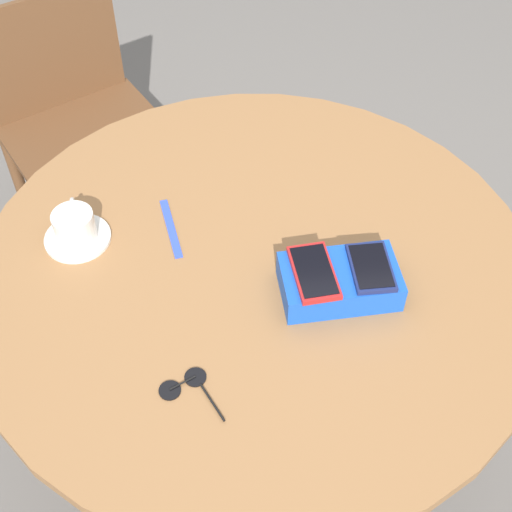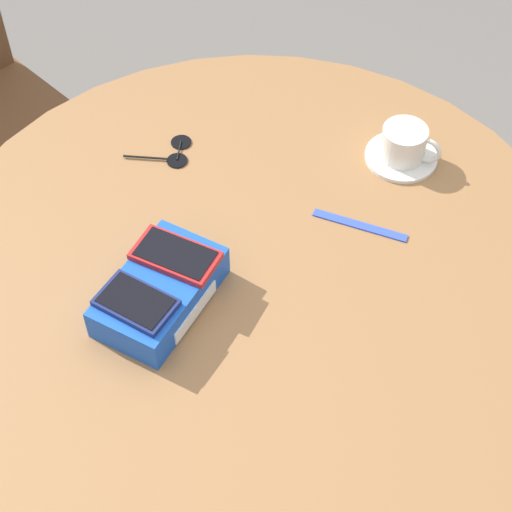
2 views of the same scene
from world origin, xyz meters
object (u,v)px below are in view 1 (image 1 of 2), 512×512
(phone_navy, at_px, (371,267))
(phone_red, at_px, (314,272))
(round_table, at_px, (256,298))
(phone_box, at_px, (339,281))
(sunglasses, at_px, (186,386))
(lanyard_strap, at_px, (171,228))
(coffee_cup, at_px, (74,225))
(chair_near_window, at_px, (83,130))
(saucer, at_px, (78,238))

(phone_navy, distance_m, phone_red, 0.11)
(round_table, relative_size, phone_navy, 9.39)
(phone_box, bearing_deg, phone_navy, 178.74)
(phone_red, xyz_separation_m, sunglasses, (0.24, 0.18, -0.06))
(phone_red, bearing_deg, phone_box, -176.21)
(round_table, xyz_separation_m, lanyard_strap, (0.17, -0.11, 0.12))
(coffee_cup, distance_m, sunglasses, 0.42)
(phone_box, height_order, phone_navy, phone_navy)
(round_table, xyz_separation_m, chair_near_window, (0.44, -0.82, -0.18))
(sunglasses, bearing_deg, phone_red, -143.70)
(saucer, bearing_deg, round_table, 164.82)
(phone_navy, height_order, chair_near_window, chair_near_window)
(phone_red, xyz_separation_m, saucer, (0.45, -0.19, -0.06))
(saucer, relative_size, sunglasses, 1.22)
(phone_navy, distance_m, lanyard_strap, 0.42)
(phone_navy, height_order, lanyard_strap, phone_navy)
(round_table, xyz_separation_m, saucer, (0.35, -0.10, 0.12))
(lanyard_strap, relative_size, sunglasses, 1.53)
(saucer, bearing_deg, phone_box, 160.11)
(round_table, distance_m, coffee_cup, 0.40)
(phone_navy, relative_size, sunglasses, 1.08)
(saucer, xyz_separation_m, sunglasses, (-0.21, 0.36, -0.00))
(coffee_cup, distance_m, lanyard_strap, 0.19)
(lanyard_strap, xyz_separation_m, sunglasses, (-0.02, 0.38, 0.00))
(lanyard_strap, bearing_deg, phone_navy, 152.16)
(phone_navy, height_order, coffee_cup, same)
(round_table, relative_size, saucer, 8.30)
(phone_navy, height_order, phone_red, same)
(round_table, xyz_separation_m, phone_box, (-0.15, 0.09, 0.14))
(sunglasses, distance_m, chair_near_window, 1.17)
(coffee_cup, distance_m, chair_near_window, 0.80)
(round_table, bearing_deg, coffee_cup, -15.55)
(phone_box, xyz_separation_m, saucer, (0.50, -0.18, -0.03))
(round_table, height_order, sunglasses, sunglasses)
(round_table, distance_m, chair_near_window, 0.95)
(phone_box, xyz_separation_m, phone_navy, (-0.06, 0.00, 0.04))
(round_table, bearing_deg, sunglasses, 61.56)
(phone_navy, height_order, sunglasses, phone_navy)
(phone_box, relative_size, coffee_cup, 1.99)
(saucer, height_order, coffee_cup, coffee_cup)
(saucer, height_order, sunglasses, saucer)
(phone_box, height_order, coffee_cup, coffee_cup)
(phone_navy, distance_m, saucer, 0.59)
(phone_red, height_order, chair_near_window, same)
(coffee_cup, bearing_deg, lanyard_strap, -177.00)
(phone_navy, xyz_separation_m, sunglasses, (0.35, 0.18, -0.06))
(phone_navy, relative_size, phone_red, 0.84)
(phone_navy, distance_m, sunglasses, 0.40)
(sunglasses, relative_size, chair_near_window, 0.14)
(sunglasses, bearing_deg, chair_near_window, -74.64)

